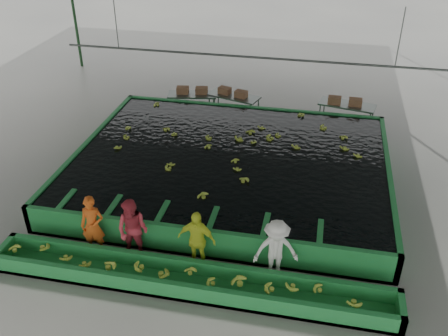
% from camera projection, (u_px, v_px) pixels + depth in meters
% --- Properties ---
extents(ground, '(80.00, 80.00, 0.00)m').
position_uv_depth(ground, '(221.00, 204.00, 15.20)').
color(ground, slate).
rests_on(ground, ground).
extents(shed_roof, '(20.00, 22.00, 0.04)m').
position_uv_depth(shed_roof, '(220.00, 43.00, 12.62)').
color(shed_roof, gray).
rests_on(shed_roof, shed_posts).
extents(shed_posts, '(20.00, 22.00, 5.00)m').
position_uv_depth(shed_posts, '(220.00, 131.00, 13.91)').
color(shed_posts, '#1C4020').
rests_on(shed_posts, ground).
extents(flotation_tank, '(10.00, 8.00, 0.90)m').
position_uv_depth(flotation_tank, '(230.00, 167.00, 16.22)').
color(flotation_tank, '#218138').
rests_on(flotation_tank, ground).
extents(tank_water, '(9.70, 7.70, 0.00)m').
position_uv_depth(tank_water, '(230.00, 156.00, 16.02)').
color(tank_water, black).
rests_on(tank_water, flotation_tank).
extents(sorting_trough, '(10.00, 1.00, 0.50)m').
position_uv_depth(sorting_trough, '(189.00, 280.00, 12.05)').
color(sorting_trough, '#218138').
rests_on(sorting_trough, ground).
extents(cableway_rail, '(0.08, 0.08, 14.00)m').
position_uv_depth(cableway_rail, '(250.00, 57.00, 17.85)').
color(cableway_rail, '#59605B').
rests_on(cableway_rail, shed_roof).
extents(rail_hanger_left, '(0.04, 0.04, 2.00)m').
position_uv_depth(rail_hanger_left, '(116.00, 21.00, 18.22)').
color(rail_hanger_left, '#59605B').
rests_on(rail_hanger_left, shed_roof).
extents(rail_hanger_right, '(0.04, 0.04, 2.00)m').
position_uv_depth(rail_hanger_right, '(400.00, 38.00, 16.45)').
color(rail_hanger_right, '#59605B').
rests_on(rail_hanger_right, shed_roof).
extents(worker_a, '(0.67, 0.48, 1.71)m').
position_uv_depth(worker_a, '(93.00, 226.00, 12.90)').
color(worker_a, '#DA5717').
rests_on(worker_a, ground).
extents(worker_b, '(0.92, 0.74, 1.76)m').
position_uv_depth(worker_b, '(133.00, 230.00, 12.69)').
color(worker_b, '#C1323F').
rests_on(worker_b, ground).
extents(worker_c, '(1.02, 0.48, 1.68)m').
position_uv_depth(worker_c, '(197.00, 240.00, 12.42)').
color(worker_c, '#DCEC2F').
rests_on(worker_c, ground).
extents(worker_d, '(1.23, 0.89, 1.71)m').
position_uv_depth(worker_d, '(276.00, 250.00, 12.06)').
color(worker_d, white).
rests_on(worker_d, ground).
extents(packing_table_left, '(2.08, 1.12, 0.90)m').
position_uv_depth(packing_table_left, '(193.00, 104.00, 20.58)').
color(packing_table_left, '#59605B').
rests_on(packing_table_left, ground).
extents(packing_table_mid, '(2.23, 1.41, 0.95)m').
position_uv_depth(packing_table_mid, '(234.00, 106.00, 20.35)').
color(packing_table_mid, '#59605B').
rests_on(packing_table_mid, ground).
extents(packing_table_right, '(2.27, 1.28, 0.97)m').
position_uv_depth(packing_table_right, '(346.00, 115.00, 19.54)').
color(packing_table_right, '#59605B').
rests_on(packing_table_right, ground).
extents(box_stack_left, '(1.30, 0.53, 0.27)m').
position_uv_depth(box_stack_left, '(192.00, 93.00, 20.39)').
color(box_stack_left, brown).
rests_on(box_stack_left, packing_table_left).
extents(box_stack_mid, '(1.27, 0.70, 0.26)m').
position_uv_depth(box_stack_mid, '(233.00, 95.00, 20.10)').
color(box_stack_mid, brown).
rests_on(box_stack_mid, packing_table_mid).
extents(box_stack_right, '(1.30, 0.41, 0.28)m').
position_uv_depth(box_stack_right, '(344.00, 104.00, 19.25)').
color(box_stack_right, brown).
rests_on(box_stack_right, packing_table_right).
extents(floating_bananas, '(8.93, 6.09, 0.12)m').
position_uv_depth(floating_bananas, '(235.00, 145.00, 16.69)').
color(floating_bananas, '#9DB434').
rests_on(floating_bananas, tank_water).
extents(trough_bananas, '(9.16, 0.61, 0.12)m').
position_uv_depth(trough_bananas, '(189.00, 275.00, 11.97)').
color(trough_bananas, '#9DB434').
rests_on(trough_bananas, sorting_trough).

